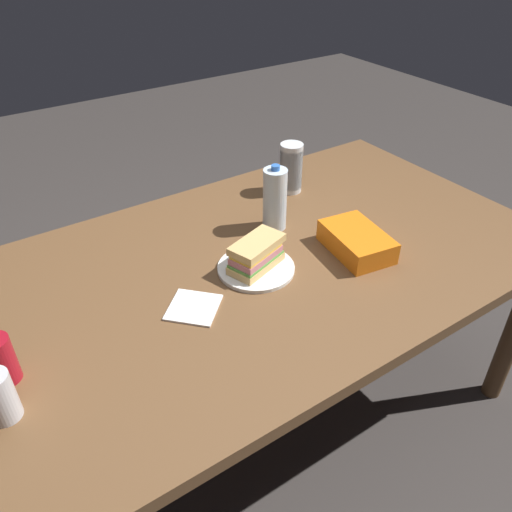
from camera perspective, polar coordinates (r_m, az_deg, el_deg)
The scene contains 10 objects.
ground_plane at distance 2.07m, azimuth 0.05°, elevation -17.14°, with size 8.00×8.00×0.00m, color #383330.
dining_table at distance 1.60m, azimuth 0.06°, elevation -2.65°, with size 1.85×1.04×0.73m.
paper_plate at distance 1.52m, azimuth 0.00°, elevation -1.36°, with size 0.23×0.23×0.01m, color white.
sandwich at distance 1.49m, azimuth 0.03°, elevation 0.18°, with size 0.20×0.15×0.08m.
soda_can_red at distance 1.30m, azimuth -26.67°, elevation -10.35°, with size 0.07×0.07×0.12m, color maroon.
chip_bag at distance 1.61m, azimuth 11.18°, elevation 1.60°, with size 0.23×0.15×0.07m, color orange.
water_bottle_tall at distance 1.67m, azimuth 2.12°, elevation 6.39°, with size 0.08×0.08×0.22m.
plastic_cup_stack at distance 1.91m, azimuth 3.93°, elevation 9.81°, with size 0.08×0.08×0.18m.
soda_can_silver at distance 1.22m, azimuth -26.75°, elevation -13.88°, with size 0.07×0.07×0.12m, color silver.
paper_napkin at distance 1.39m, azimuth -6.99°, elevation -5.72°, with size 0.13×0.13×0.01m, color white.
Camera 1 is at (-0.71, -1.05, 1.64)m, focal length 35.78 mm.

